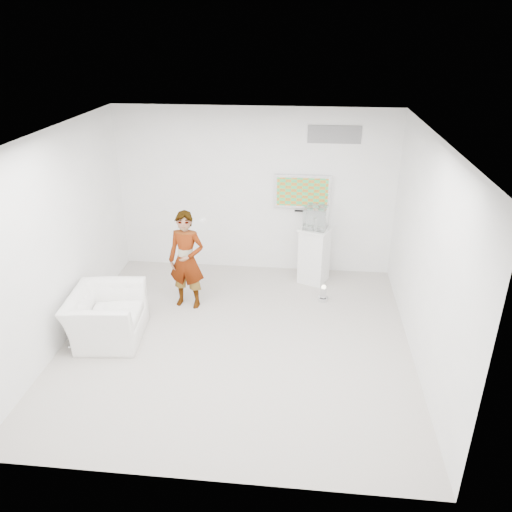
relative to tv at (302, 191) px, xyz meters
name	(u,v)px	position (x,y,z in m)	size (l,w,h in m)	color
room	(235,248)	(-0.85, -2.45, -0.05)	(5.01, 5.01, 3.00)	#A8A29A
tv	(302,191)	(0.00, 0.00, 0.00)	(1.00, 0.08, 0.60)	silver
logo_decal	(334,135)	(0.50, 0.04, 1.00)	(0.90, 0.02, 0.30)	slate
person	(187,260)	(-1.79, -1.49, -0.74)	(0.59, 0.39, 1.63)	white
armchair	(106,316)	(-2.76, -2.55, -1.18)	(1.13, 0.99, 0.73)	white
pedestal	(314,255)	(0.26, -0.41, -1.04)	(0.50, 0.50, 1.03)	white
floor_uplight	(323,293)	(0.43, -1.12, -1.41)	(0.18, 0.18, 0.28)	silver
vitrine	(316,218)	(0.26, -0.41, -0.33)	(0.38, 0.38, 0.38)	white
console	(316,222)	(0.26, -0.41, -0.42)	(0.05, 0.15, 0.21)	white
wii_remote	(203,220)	(-1.52, -1.37, -0.09)	(0.04, 0.14, 0.04)	white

